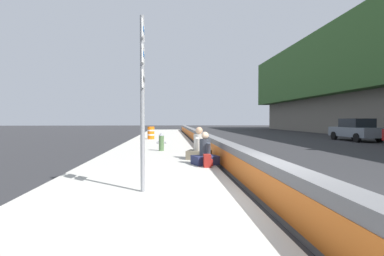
# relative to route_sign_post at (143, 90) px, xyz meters

# --- Properties ---
(ground_plane) EXTENTS (160.00, 160.00, 0.00)m
(ground_plane) POSITION_rel_route_sign_post_xyz_m (-0.69, -2.50, -2.23)
(ground_plane) COLOR #2B2B2D
(ground_plane) RESTS_ON ground
(sidewalk_strip) EXTENTS (80.00, 4.40, 0.14)m
(sidewalk_strip) POSITION_rel_route_sign_post_xyz_m (-0.69, 0.15, -2.16)
(sidewalk_strip) COLOR #B5B2A8
(sidewalk_strip) RESTS_ON ground_plane
(jersey_barrier) EXTENTS (76.00, 0.45, 0.85)m
(jersey_barrier) POSITION_rel_route_sign_post_xyz_m (-0.69, -2.49, -1.81)
(jersey_barrier) COLOR slate
(jersey_barrier) RESTS_ON ground_plane
(route_sign_post) EXTENTS (0.44, 0.09, 3.60)m
(route_sign_post) POSITION_rel_route_sign_post_xyz_m (0.00, 0.00, 0.00)
(route_sign_post) COLOR gray
(route_sign_post) RESTS_ON sidewalk_strip
(fire_hydrant) EXTENTS (0.26, 0.46, 0.88)m
(fire_hydrant) POSITION_rel_route_sign_post_xyz_m (8.17, -0.16, -1.65)
(fire_hydrant) COLOR #47663D
(fire_hydrant) RESTS_ON sidewalk_strip
(seated_person_foreground) EXTENTS (0.86, 0.94, 1.08)m
(seated_person_foreground) POSITION_rel_route_sign_post_xyz_m (3.66, -1.72, -1.75)
(seated_person_foreground) COLOR #23284C
(seated_person_foreground) RESTS_ON sidewalk_strip
(seated_person_middle) EXTENTS (0.97, 1.05, 1.21)m
(seated_person_middle) POSITION_rel_route_sign_post_xyz_m (5.02, -1.66, -1.72)
(seated_person_middle) COLOR #706651
(seated_person_middle) RESTS_ON sidewalk_strip
(backpack) EXTENTS (0.32, 0.28, 0.40)m
(backpack) POSITION_rel_route_sign_post_xyz_m (3.08, -1.73, -1.90)
(backpack) COLOR maroon
(backpack) RESTS_ON sidewalk_strip
(construction_barrel) EXTENTS (0.54, 0.54, 0.95)m
(construction_barrel) POSITION_rel_route_sign_post_xyz_m (16.84, 0.87, -1.61)
(construction_barrel) COLOR orange
(construction_barrel) RESTS_ON sidewalk_strip
(parked_car_fourth) EXTENTS (4.54, 2.02, 1.71)m
(parked_car_fourth) POSITION_rel_route_sign_post_xyz_m (15.68, -14.72, -1.37)
(parked_car_fourth) COLOR slate
(parked_car_fourth) RESTS_ON ground_plane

